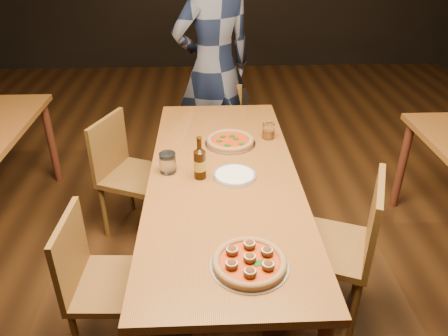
{
  "coord_description": "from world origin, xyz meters",
  "views": [
    {
      "loc": [
        -0.09,
        -2.02,
        1.95
      ],
      "look_at": [
        0.0,
        -0.05,
        0.82
      ],
      "focal_mm": 35.0,
      "sensor_mm": 36.0,
      "label": 1
    }
  ],
  "objects_px": {
    "chair_main_nw": "(114,283)",
    "chair_main_e": "(328,245)",
    "beer_bottle": "(200,164)",
    "amber_glass": "(268,131)",
    "plate_stack": "(235,176)",
    "chair_end": "(213,135)",
    "pizza_margherita": "(230,141)",
    "diner": "(214,68)",
    "pizza_meatball": "(250,262)",
    "chair_main_sw": "(136,176)",
    "water_glass": "(168,163)",
    "table_main": "(224,186)"
  },
  "relations": [
    {
      "from": "pizza_margherita",
      "to": "amber_glass",
      "type": "xyz_separation_m",
      "value": [
        0.24,
        0.07,
        0.03
      ]
    },
    {
      "from": "chair_main_nw",
      "to": "amber_glass",
      "type": "xyz_separation_m",
      "value": [
        0.85,
        0.89,
        0.38
      ]
    },
    {
      "from": "chair_end",
      "to": "pizza_meatball",
      "type": "bearing_deg",
      "value": -71.56
    },
    {
      "from": "pizza_margherita",
      "to": "water_glass",
      "type": "distance_m",
      "value": 0.48
    },
    {
      "from": "chair_end",
      "to": "water_glass",
      "type": "xyz_separation_m",
      "value": [
        -0.27,
        -1.14,
        0.39
      ]
    },
    {
      "from": "pizza_meatball",
      "to": "water_glass",
      "type": "height_order",
      "value": "water_glass"
    },
    {
      "from": "chair_main_nw",
      "to": "pizza_margherita",
      "type": "distance_m",
      "value": 1.08
    },
    {
      "from": "plate_stack",
      "to": "water_glass",
      "type": "xyz_separation_m",
      "value": [
        -0.36,
        0.08,
        0.05
      ]
    },
    {
      "from": "pizza_meatball",
      "to": "plate_stack",
      "type": "height_order",
      "value": "pizza_meatball"
    },
    {
      "from": "chair_main_sw",
      "to": "chair_end",
      "type": "height_order",
      "value": "chair_main_sw"
    },
    {
      "from": "beer_bottle",
      "to": "water_glass",
      "type": "distance_m",
      "value": 0.19
    },
    {
      "from": "pizza_meatball",
      "to": "chair_main_sw",
      "type": "bearing_deg",
      "value": 117.1
    },
    {
      "from": "table_main",
      "to": "amber_glass",
      "type": "xyz_separation_m",
      "value": [
        0.3,
        0.44,
        0.12
      ]
    },
    {
      "from": "chair_end",
      "to": "plate_stack",
      "type": "relative_size",
      "value": 3.75
    },
    {
      "from": "beer_bottle",
      "to": "water_glass",
      "type": "height_order",
      "value": "beer_bottle"
    },
    {
      "from": "pizza_meatball",
      "to": "beer_bottle",
      "type": "height_order",
      "value": "beer_bottle"
    },
    {
      "from": "plate_stack",
      "to": "amber_glass",
      "type": "height_order",
      "value": "amber_glass"
    },
    {
      "from": "chair_main_sw",
      "to": "diner",
      "type": "height_order",
      "value": "diner"
    },
    {
      "from": "chair_main_e",
      "to": "diner",
      "type": "xyz_separation_m",
      "value": [
        -0.56,
        1.61,
        0.47
      ]
    },
    {
      "from": "beer_bottle",
      "to": "diner",
      "type": "height_order",
      "value": "diner"
    },
    {
      "from": "chair_end",
      "to": "chair_main_e",
      "type": "bearing_deg",
      "value": -53.21
    },
    {
      "from": "pizza_margherita",
      "to": "chair_end",
      "type": "bearing_deg",
      "value": 96.16
    },
    {
      "from": "chair_main_e",
      "to": "amber_glass",
      "type": "relative_size",
      "value": 9.47
    },
    {
      "from": "chair_end",
      "to": "diner",
      "type": "xyz_separation_m",
      "value": [
        0.01,
        0.17,
        0.51
      ]
    },
    {
      "from": "chair_main_nw",
      "to": "chair_main_sw",
      "type": "relative_size",
      "value": 0.96
    },
    {
      "from": "chair_end",
      "to": "diner",
      "type": "relative_size",
      "value": 0.45
    },
    {
      "from": "chair_main_e",
      "to": "chair_end",
      "type": "height_order",
      "value": "chair_main_e"
    },
    {
      "from": "chair_main_nw",
      "to": "amber_glass",
      "type": "distance_m",
      "value": 1.29
    },
    {
      "from": "chair_main_sw",
      "to": "beer_bottle",
      "type": "xyz_separation_m",
      "value": [
        0.45,
        -0.57,
        0.4
      ]
    },
    {
      "from": "chair_main_e",
      "to": "water_glass",
      "type": "relative_size",
      "value": 8.16
    },
    {
      "from": "pizza_margherita",
      "to": "amber_glass",
      "type": "relative_size",
      "value": 3.21
    },
    {
      "from": "chair_end",
      "to": "plate_stack",
      "type": "xyz_separation_m",
      "value": [
        0.09,
        -1.22,
        0.34
      ]
    },
    {
      "from": "plate_stack",
      "to": "beer_bottle",
      "type": "height_order",
      "value": "beer_bottle"
    },
    {
      "from": "pizza_margherita",
      "to": "beer_bottle",
      "type": "xyz_separation_m",
      "value": [
        -0.18,
        -0.39,
        0.06
      ]
    },
    {
      "from": "pizza_meatball",
      "to": "plate_stack",
      "type": "bearing_deg",
      "value": 91.19
    },
    {
      "from": "chair_end",
      "to": "pizza_margherita",
      "type": "relative_size",
      "value": 2.69
    },
    {
      "from": "diner",
      "to": "chair_main_e",
      "type": "bearing_deg",
      "value": 85.49
    },
    {
      "from": "chair_end",
      "to": "chair_main_nw",
      "type": "bearing_deg",
      "value": -92.39
    },
    {
      "from": "chair_main_e",
      "to": "beer_bottle",
      "type": "xyz_separation_m",
      "value": [
        -0.66,
        0.24,
        0.38
      ]
    },
    {
      "from": "plate_stack",
      "to": "beer_bottle",
      "type": "xyz_separation_m",
      "value": [
        -0.18,
        0.01,
        0.07
      ]
    },
    {
      "from": "beer_bottle",
      "to": "amber_glass",
      "type": "bearing_deg",
      "value": 47.62
    },
    {
      "from": "plate_stack",
      "to": "chair_end",
      "type": "bearing_deg",
      "value": 94.24
    },
    {
      "from": "chair_end",
      "to": "beer_bottle",
      "type": "relative_size",
      "value": 3.6
    },
    {
      "from": "chair_main_nw",
      "to": "chair_main_e",
      "type": "distance_m",
      "value": 1.11
    },
    {
      "from": "chair_main_sw",
      "to": "pizza_margherita",
      "type": "height_order",
      "value": "chair_main_sw"
    },
    {
      "from": "plate_stack",
      "to": "beer_bottle",
      "type": "distance_m",
      "value": 0.2
    },
    {
      "from": "beer_bottle",
      "to": "chair_end",
      "type": "bearing_deg",
      "value": 85.58
    },
    {
      "from": "amber_glass",
      "to": "diner",
      "type": "xyz_separation_m",
      "value": [
        -0.32,
        0.91,
        0.13
      ]
    },
    {
      "from": "chair_main_sw",
      "to": "amber_glass",
      "type": "height_order",
      "value": "chair_main_sw"
    },
    {
      "from": "beer_bottle",
      "to": "diner",
      "type": "relative_size",
      "value": 0.13
    }
  ]
}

